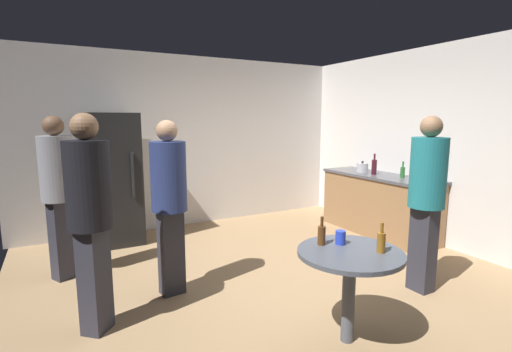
{
  "coord_description": "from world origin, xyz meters",
  "views": [
    {
      "loc": [
        -1.94,
        -3.16,
        1.72
      ],
      "look_at": [
        -0.07,
        0.31,
        1.11
      ],
      "focal_mm": 26.04,
      "sensor_mm": 36.0,
      "label": 1
    }
  ],
  "objects_px": {
    "foreground_table": "(350,264)",
    "refrigerator": "(113,179)",
    "person_in_gray_shirt": "(58,185)",
    "person_in_navy_shirt": "(169,194)",
    "kettle": "(362,168)",
    "beer_bottle_amber": "(381,242)",
    "plastic_cup_blue": "(341,237)",
    "beer_bottle_on_counter": "(403,172)",
    "beer_bottle_brown": "(322,234)",
    "person_in_teal_shirt": "(427,191)",
    "person_in_black_shirt": "(90,207)",
    "wine_bottle_on_counter": "(374,167)"
  },
  "relations": [
    {
      "from": "person_in_teal_shirt",
      "to": "plastic_cup_blue",
      "type": "bearing_deg",
      "value": 6.64
    },
    {
      "from": "kettle",
      "to": "plastic_cup_blue",
      "type": "relative_size",
      "value": 2.22
    },
    {
      "from": "refrigerator",
      "to": "beer_bottle_amber",
      "type": "height_order",
      "value": "refrigerator"
    },
    {
      "from": "foreground_table",
      "to": "refrigerator",
      "type": "bearing_deg",
      "value": 110.48
    },
    {
      "from": "beer_bottle_amber",
      "to": "person_in_black_shirt",
      "type": "xyz_separation_m",
      "value": [
        -1.88,
        1.21,
        0.22
      ]
    },
    {
      "from": "kettle",
      "to": "wine_bottle_on_counter",
      "type": "bearing_deg",
      "value": -94.47
    },
    {
      "from": "refrigerator",
      "to": "beer_bottle_on_counter",
      "type": "bearing_deg",
      "value": -26.39
    },
    {
      "from": "person_in_black_shirt",
      "to": "wine_bottle_on_counter",
      "type": "bearing_deg",
      "value": 54.67
    },
    {
      "from": "beer_bottle_brown",
      "to": "person_in_navy_shirt",
      "type": "distance_m",
      "value": 1.52
    },
    {
      "from": "beer_bottle_on_counter",
      "to": "plastic_cup_blue",
      "type": "height_order",
      "value": "beer_bottle_on_counter"
    },
    {
      "from": "beer_bottle_on_counter",
      "to": "foreground_table",
      "type": "distance_m",
      "value": 2.85
    },
    {
      "from": "kettle",
      "to": "wine_bottle_on_counter",
      "type": "relative_size",
      "value": 0.79
    },
    {
      "from": "wine_bottle_on_counter",
      "to": "beer_bottle_amber",
      "type": "xyz_separation_m",
      "value": [
        -2.07,
        -2.09,
        -0.2
      ]
    },
    {
      "from": "person_in_gray_shirt",
      "to": "person_in_navy_shirt",
      "type": "relative_size",
      "value": 1.02
    },
    {
      "from": "beer_bottle_on_counter",
      "to": "person_in_black_shirt",
      "type": "bearing_deg",
      "value": -173.52
    },
    {
      "from": "kettle",
      "to": "beer_bottle_brown",
      "type": "xyz_separation_m",
      "value": [
        -2.37,
        -2.0,
        -0.15
      ]
    },
    {
      "from": "wine_bottle_on_counter",
      "to": "person_in_navy_shirt",
      "type": "xyz_separation_m",
      "value": [
        -3.23,
        -0.51,
        -0.01
      ]
    },
    {
      "from": "beer_bottle_on_counter",
      "to": "person_in_black_shirt",
      "type": "relative_size",
      "value": 0.13
    },
    {
      "from": "person_in_black_shirt",
      "to": "person_in_gray_shirt",
      "type": "relative_size",
      "value": 1.01
    },
    {
      "from": "plastic_cup_blue",
      "to": "person_in_gray_shirt",
      "type": "xyz_separation_m",
      "value": [
        -1.95,
        2.2,
        0.24
      ]
    },
    {
      "from": "wine_bottle_on_counter",
      "to": "plastic_cup_blue",
      "type": "relative_size",
      "value": 2.82
    },
    {
      "from": "foreground_table",
      "to": "plastic_cup_blue",
      "type": "height_order",
      "value": "plastic_cup_blue"
    },
    {
      "from": "plastic_cup_blue",
      "to": "person_in_navy_shirt",
      "type": "distance_m",
      "value": 1.66
    },
    {
      "from": "kettle",
      "to": "person_in_navy_shirt",
      "type": "height_order",
      "value": "person_in_navy_shirt"
    },
    {
      "from": "beer_bottle_brown",
      "to": "person_in_black_shirt",
      "type": "bearing_deg",
      "value": 151.6
    },
    {
      "from": "beer_bottle_brown",
      "to": "person_in_gray_shirt",
      "type": "height_order",
      "value": "person_in_gray_shirt"
    },
    {
      "from": "beer_bottle_brown",
      "to": "person_in_teal_shirt",
      "type": "distance_m",
      "value": 1.38
    },
    {
      "from": "foreground_table",
      "to": "person_in_navy_shirt",
      "type": "bearing_deg",
      "value": 123.99
    },
    {
      "from": "person_in_teal_shirt",
      "to": "person_in_gray_shirt",
      "type": "distance_m",
      "value": 3.77
    },
    {
      "from": "beer_bottle_amber",
      "to": "foreground_table",
      "type": "bearing_deg",
      "value": 144.03
    },
    {
      "from": "refrigerator",
      "to": "person_in_black_shirt",
      "type": "distance_m",
      "value": 2.31
    },
    {
      "from": "beer_bottle_amber",
      "to": "person_in_teal_shirt",
      "type": "relative_size",
      "value": 0.13
    },
    {
      "from": "refrigerator",
      "to": "beer_bottle_on_counter",
      "type": "height_order",
      "value": "refrigerator"
    },
    {
      "from": "plastic_cup_blue",
      "to": "kettle",
      "type": "bearing_deg",
      "value": 42.82
    },
    {
      "from": "beer_bottle_on_counter",
      "to": "person_in_black_shirt",
      "type": "height_order",
      "value": "person_in_black_shirt"
    },
    {
      "from": "beer_bottle_amber",
      "to": "person_in_gray_shirt",
      "type": "distance_m",
      "value": 3.26
    },
    {
      "from": "kettle",
      "to": "foreground_table",
      "type": "distance_m",
      "value": 3.19
    },
    {
      "from": "beer_bottle_amber",
      "to": "plastic_cup_blue",
      "type": "bearing_deg",
      "value": 116.3
    },
    {
      "from": "kettle",
      "to": "person_in_gray_shirt",
      "type": "bearing_deg",
      "value": 178.12
    },
    {
      "from": "person_in_navy_shirt",
      "to": "refrigerator",
      "type": "bearing_deg",
      "value": -179.81
    },
    {
      "from": "kettle",
      "to": "person_in_black_shirt",
      "type": "relative_size",
      "value": 0.14
    },
    {
      "from": "refrigerator",
      "to": "beer_bottle_on_counter",
      "type": "distance_m",
      "value": 4.04
    },
    {
      "from": "beer_bottle_on_counter",
      "to": "beer_bottle_brown",
      "type": "bearing_deg",
      "value": -151.79
    },
    {
      "from": "refrigerator",
      "to": "wine_bottle_on_counter",
      "type": "height_order",
      "value": "refrigerator"
    },
    {
      "from": "beer_bottle_brown",
      "to": "person_in_navy_shirt",
      "type": "bearing_deg",
      "value": 125.28
    },
    {
      "from": "beer_bottle_amber",
      "to": "beer_bottle_brown",
      "type": "distance_m",
      "value": 0.45
    },
    {
      "from": "refrigerator",
      "to": "beer_bottle_amber",
      "type": "bearing_deg",
      "value": -67.65
    },
    {
      "from": "beer_bottle_amber",
      "to": "person_in_black_shirt",
      "type": "bearing_deg",
      "value": 147.26
    },
    {
      "from": "wine_bottle_on_counter",
      "to": "foreground_table",
      "type": "xyz_separation_m",
      "value": [
        -2.25,
        -1.96,
        -0.39
      ]
    },
    {
      "from": "person_in_navy_shirt",
      "to": "foreground_table",
      "type": "bearing_deg",
      "value": 26.07
    }
  ]
}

